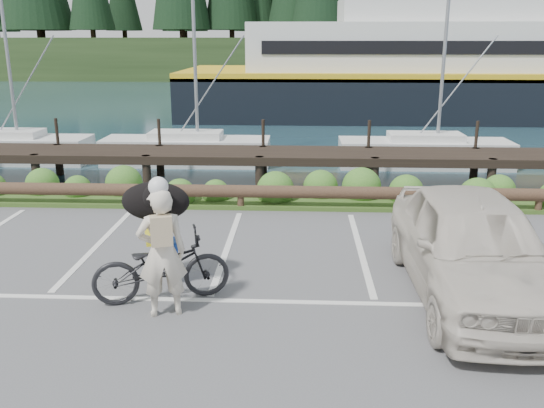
{
  "coord_description": "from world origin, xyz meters",
  "views": [
    {
      "loc": [
        1.39,
        -8.6,
        3.97
      ],
      "look_at": [
        0.91,
        1.3,
        1.1
      ],
      "focal_mm": 38.0,
      "sensor_mm": 36.0,
      "label": 1
    }
  ],
  "objects": [
    {
      "name": "ground",
      "position": [
        0.0,
        0.0,
        0.0
      ],
      "size": [
        72.0,
        72.0,
        0.0
      ],
      "primitive_type": "plane",
      "color": "#4F4F51"
    },
    {
      "name": "parked_car",
      "position": [
        4.12,
        -0.0,
        0.84
      ],
      "size": [
        2.04,
        4.96,
        1.68
      ],
      "primitive_type": "imported",
      "rotation": [
        0.0,
        0.0,
        0.01
      ],
      "color": "beige",
      "rests_on": "ground"
    },
    {
      "name": "harbor_backdrop",
      "position": [
        0.39,
        78.47,
        -0.0
      ],
      "size": [
        170.0,
        160.0,
        30.0
      ],
      "color": "#1A343E",
      "rests_on": "ground"
    },
    {
      "name": "bicycle",
      "position": [
        -0.73,
        -0.41,
        0.55
      ],
      "size": [
        2.23,
        1.32,
        1.11
      ],
      "primitive_type": "imported",
      "rotation": [
        0.0,
        0.0,
        1.87
      ],
      "color": "black",
      "rests_on": "ground"
    },
    {
      "name": "cyclist",
      "position": [
        -0.58,
        -0.88,
        0.97
      ],
      "size": [
        0.81,
        0.65,
        1.94
      ],
      "primitive_type": "imported",
      "rotation": [
        0.0,
        0.0,
        3.44
      ],
      "color": "beige",
      "rests_on": "ground"
    },
    {
      "name": "vegetation_strip",
      "position": [
        0.0,
        5.3,
        0.05
      ],
      "size": [
        34.0,
        1.6,
        0.1
      ],
      "primitive_type": "cube",
      "color": "#3D5B21",
      "rests_on": "ground"
    },
    {
      "name": "log_rail",
      "position": [
        0.0,
        4.6,
        0.0
      ],
      "size": [
        32.0,
        0.3,
        0.6
      ],
      "primitive_type": null,
      "color": "#443021",
      "rests_on": "ground"
    },
    {
      "name": "dog",
      "position": [
        -0.93,
        0.24,
        1.43
      ],
      "size": [
        0.84,
        1.22,
        0.64
      ],
      "primitive_type": "ellipsoid",
      "rotation": [
        0.0,
        0.0,
        1.87
      ],
      "color": "black",
      "rests_on": "bicycle"
    }
  ]
}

